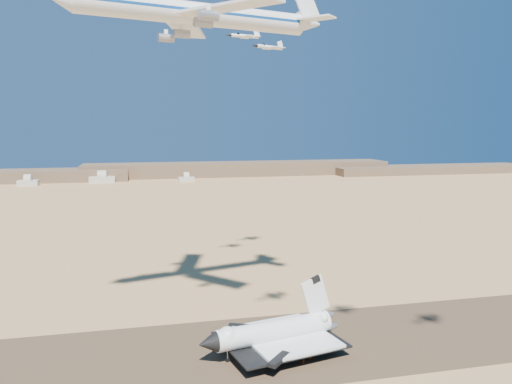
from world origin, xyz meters
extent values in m
plane|color=tan|center=(0.00, 0.00, 0.00)|extent=(1200.00, 1200.00, 0.00)
cube|color=brown|center=(0.00, 0.00, 0.03)|extent=(600.00, 50.00, 0.06)
cube|color=brown|center=(120.00, 540.00, 9.00)|extent=(420.00, 60.00, 18.00)
cube|color=brown|center=(400.00, 510.00, 5.50)|extent=(300.00, 60.00, 11.00)
cube|color=#B6AFA1|center=(-140.00, 470.00, 3.25)|extent=(22.00, 14.00, 6.50)
cube|color=#B6AFA1|center=(-60.00, 485.00, 3.75)|extent=(30.00, 15.00, 7.50)
cube|color=#B6AFA1|center=(40.00, 475.00, 2.75)|extent=(19.00, 12.50, 5.50)
cylinder|color=white|center=(22.48, -3.19, 6.71)|extent=(36.28, 13.62, 6.26)
cone|color=black|center=(2.59, -7.46, 6.71)|extent=(6.17, 6.87, 5.95)
sphere|color=white|center=(8.27, -6.24, 7.60)|extent=(5.81, 5.81, 5.81)
cube|color=white|center=(26.85, -2.25, 4.14)|extent=(29.67, 31.39, 1.01)
cube|color=black|center=(24.66, -2.72, 3.63)|extent=(38.41, 33.26, 0.56)
cube|color=white|center=(36.69, -0.14, 15.42)|extent=(10.30, 2.94, 12.88)
cylinder|color=gray|center=(8.27, -6.24, 1.79)|extent=(0.40, 0.40, 3.58)
cylinder|color=black|center=(8.27, -6.24, 0.61)|extent=(1.31, 0.75, 1.23)
cylinder|color=gray|center=(30.21, -7.25, 1.79)|extent=(0.40, 0.40, 3.58)
cylinder|color=black|center=(30.21, -7.25, 0.61)|extent=(1.31, 0.75, 1.23)
cylinder|color=gray|center=(27.86, 3.68, 1.79)|extent=(0.40, 0.40, 3.58)
cylinder|color=black|center=(27.86, 3.68, 0.61)|extent=(1.31, 0.75, 1.23)
cylinder|color=white|center=(3.59, 13.88, 99.92)|extent=(70.22, 23.65, 6.66)
cube|color=white|center=(9.65, -1.75, 98.67)|extent=(27.85, 29.43, 0.73)
cube|color=white|center=(1.56, 30.53, 98.67)|extent=(16.59, 32.54, 0.73)
cube|color=white|center=(41.55, 16.43, 100.96)|extent=(12.07, 12.20, 0.52)
cube|color=white|center=(38.26, 29.54, 100.96)|extent=(8.64, 12.57, 0.52)
cube|color=white|center=(39.90, 22.99, 107.72)|extent=(11.68, 3.59, 14.87)
cylinder|color=gray|center=(3.85, 4.30, 95.55)|extent=(5.70, 3.89, 2.70)
cylinder|color=gray|center=(4.11, -5.29, 95.55)|extent=(5.70, 3.89, 2.70)
cylinder|color=gray|center=(-0.70, 22.46, 95.55)|extent=(5.70, 3.89, 2.70)
cylinder|color=gray|center=(-5.00, 31.03, 95.55)|extent=(5.70, 3.89, 2.70)
imported|color=#C34A0B|center=(29.87, -10.22, 0.87)|extent=(0.42, 0.61, 1.62)
imported|color=#C34A0B|center=(31.50, -10.81, 1.00)|extent=(0.92, 1.05, 1.88)
imported|color=#C34A0B|center=(28.84, -12.72, 0.86)|extent=(0.93, 1.05, 1.61)
cylinder|color=white|center=(26.91, 57.31, 101.90)|extent=(11.51, 3.13, 1.34)
cone|color=black|center=(20.13, 56.22, 101.90)|extent=(2.64, 1.62, 1.24)
sphere|color=black|center=(24.09, 56.86, 102.38)|extent=(1.34, 1.34, 1.34)
cube|color=white|center=(27.85, 57.46, 101.71)|extent=(4.50, 8.06, 0.24)
cube|color=white|center=(31.62, 58.06, 101.90)|extent=(2.82, 5.04, 0.19)
cube|color=white|center=(31.81, 58.09, 103.24)|extent=(2.89, 0.69, 3.23)
cylinder|color=white|center=(41.16, 73.84, 100.68)|extent=(12.71, 6.08, 1.52)
cone|color=black|center=(33.86, 71.05, 100.68)|extent=(3.14, 2.33, 1.41)
sphere|color=black|center=(38.12, 72.68, 101.23)|extent=(1.52, 1.52, 1.52)
cube|color=white|center=(42.17, 74.23, 100.47)|extent=(6.66, 9.47, 0.27)
cube|color=white|center=(46.23, 75.79, 100.68)|extent=(4.17, 5.92, 0.22)
cube|color=white|center=(46.43, 75.87, 102.20)|extent=(3.16, 1.43, 3.67)
camera|label=1|loc=(-14.29, -139.43, 66.59)|focal=35.00mm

